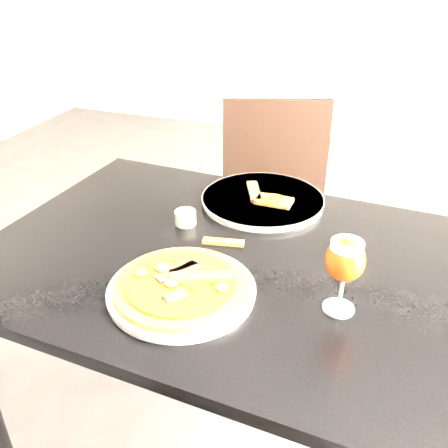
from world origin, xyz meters
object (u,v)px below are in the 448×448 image
at_px(chair_far, 275,215).
at_px(beer_glass, 345,261).
at_px(pizza, 182,284).
at_px(dining_table, 240,289).

height_order(chair_far, beer_glass, beer_glass).
relative_size(pizza, beer_glass, 1.74).
relative_size(dining_table, pizza, 4.48).
bearing_deg(chair_far, pizza, -108.13).
distance_m(dining_table, beer_glass, 0.33).
xyz_separation_m(dining_table, beer_glass, (0.24, -0.11, 0.20)).
relative_size(chair_far, pizza, 3.22).
bearing_deg(beer_glass, dining_table, 155.29).
relative_size(chair_far, beer_glass, 5.61).
bearing_deg(pizza, dining_table, 68.12).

